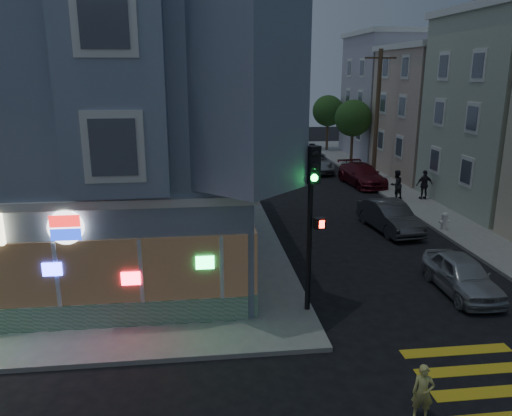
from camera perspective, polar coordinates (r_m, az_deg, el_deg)
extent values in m
plane|color=black|center=(12.75, -2.77, -21.66)|extent=(120.00, 120.00, 0.00)
cube|color=slate|center=(21.92, -21.22, 9.05)|extent=(14.00, 14.00, 11.00)
cube|color=silver|center=(22.13, -20.81, 4.81)|extent=(14.30, 14.30, 0.25)
cube|color=#196B33|center=(16.69, -25.34, -11.49)|extent=(13.60, 0.12, 0.80)
cube|color=#382B1E|center=(16.14, -25.91, -7.02)|extent=(13.60, 0.10, 2.00)
cylinder|color=white|center=(15.14, -20.92, -2.07)|extent=(1.00, 0.12, 1.00)
cube|color=tan|center=(40.63, 23.28, 9.88)|extent=(12.00, 8.60, 9.00)
cube|color=#ABA5B5|center=(48.59, 18.08, 11.95)|extent=(12.00, 8.60, 10.50)
cylinder|color=#4C3826|center=(36.55, 13.65, 10.20)|extent=(0.30, 0.30, 9.00)
cube|color=#4C3826|center=(36.43, 14.05, 16.31)|extent=(2.20, 0.12, 0.12)
cylinder|color=#4C3826|center=(42.58, 10.88, 7.10)|extent=(0.24, 0.24, 3.20)
sphere|color=#1C4418|center=(42.33, 11.03, 10.04)|extent=(3.00, 3.00, 3.00)
cylinder|color=#4C3826|center=(50.19, 8.14, 8.44)|extent=(0.24, 0.24, 3.20)
sphere|color=#1C4418|center=(49.98, 8.23, 10.94)|extent=(3.00, 3.00, 3.00)
imported|color=#CFCD6A|center=(12.59, 18.54, -19.34)|extent=(0.56, 0.46, 1.33)
imported|color=black|center=(31.38, 15.73, 2.58)|extent=(1.06, 0.96, 1.77)
imported|color=#25222A|center=(31.88, 18.70, 2.54)|extent=(1.06, 0.49, 1.78)
imported|color=#AAAEB2|center=(19.34, 22.47, -7.08)|extent=(1.69, 4.00, 1.35)
imported|color=#3A3C40|center=(25.55, 15.01, -0.93)|extent=(2.08, 4.61, 1.47)
imported|color=maroon|center=(35.41, 12.02, 3.73)|extent=(2.54, 5.24, 1.47)
imported|color=#999CA2|center=(39.73, 6.76, 5.20)|extent=(2.70, 5.38, 1.46)
cylinder|color=black|center=(15.75, 6.13, -2.51)|extent=(0.17, 0.17, 5.43)
cube|color=black|center=(15.00, 6.56, 4.92)|extent=(0.43, 0.40, 1.14)
sphere|color=black|center=(14.78, 6.76, 6.17)|extent=(0.22, 0.22, 0.22)
sphere|color=black|center=(14.84, 6.72, 4.80)|extent=(0.22, 0.22, 0.22)
sphere|color=#19F23F|center=(14.91, 6.67, 3.45)|extent=(0.22, 0.22, 0.22)
cube|color=black|center=(15.55, 7.30, -1.73)|extent=(0.40, 0.32, 0.35)
cube|color=#FF2614|center=(15.44, 7.40, -1.86)|extent=(0.24, 0.02, 0.24)
cylinder|color=white|center=(26.12, 20.70, -1.61)|extent=(0.27, 0.27, 0.68)
sphere|color=white|center=(26.01, 20.78, -0.77)|extent=(0.30, 0.30, 0.30)
cylinder|color=white|center=(26.11, 20.71, -1.49)|extent=(0.51, 0.14, 0.14)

